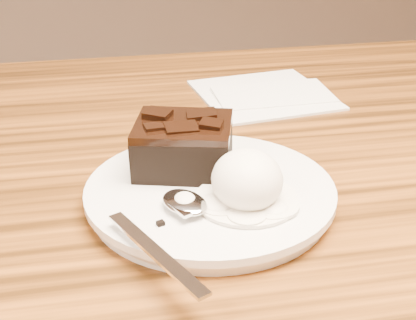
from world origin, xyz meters
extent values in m
cylinder|color=silver|center=(-0.03, -0.07, 0.76)|extent=(0.22, 0.22, 0.02)
cube|color=black|center=(-0.05, -0.03, 0.79)|extent=(0.10, 0.10, 0.04)
ellipsoid|color=white|center=(0.00, -0.10, 0.79)|extent=(0.06, 0.06, 0.05)
cylinder|color=white|center=(0.00, -0.10, 0.77)|extent=(0.09, 0.09, 0.00)
cube|color=white|center=(0.09, 0.19, 0.75)|extent=(0.18, 0.18, 0.01)
cube|color=black|center=(-0.08, -0.12, 0.77)|extent=(0.01, 0.01, 0.00)
cube|color=black|center=(-0.04, -0.10, 0.77)|extent=(0.01, 0.01, 0.00)
cube|color=black|center=(-0.01, -0.12, 0.77)|extent=(0.01, 0.01, 0.00)
cube|color=black|center=(-0.02, -0.10, 0.77)|extent=(0.01, 0.01, 0.00)
camera|label=1|loc=(-0.12, -0.54, 1.04)|focal=52.85mm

